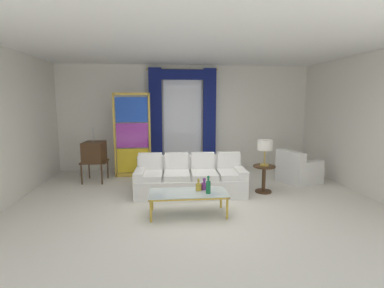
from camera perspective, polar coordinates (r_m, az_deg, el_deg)
ground_plane at (r=5.78m, az=1.17°, el=-11.70°), size 16.00×16.00×0.00m
wall_rear at (r=8.48m, az=-1.27°, el=5.19°), size 8.00×0.12×3.00m
wall_left at (r=6.71m, az=-32.34°, el=2.96°), size 0.12×7.00×3.00m
wall_right at (r=7.39m, az=30.10°, el=3.53°), size 0.12×7.00×3.00m
ceiling_slab at (r=6.29m, az=0.35°, el=17.89°), size 8.00×7.60×0.04m
curtained_window at (r=8.29m, az=-1.84°, el=6.78°), size 2.00×0.17×2.70m
couch_white_long at (r=6.35m, az=-0.37°, el=-6.91°), size 2.37×1.00×0.86m
coffee_table at (r=5.15m, az=-0.77°, el=-9.86°), size 1.36×0.61×0.41m
bottle_blue_decanter at (r=5.28m, az=2.43°, el=-8.19°), size 0.13×0.13×0.21m
bottle_crystal_tall at (r=5.21m, az=1.30°, el=-8.36°), size 0.11×0.11×0.22m
bottle_amber_squat at (r=5.05m, az=3.23°, el=-8.34°), size 0.08×0.08×0.31m
vintage_tv at (r=7.53m, az=-18.75°, el=-1.62°), size 0.62×0.63×1.35m
armchair_white at (r=7.59m, az=20.09°, el=-5.00°), size 1.05×1.04×0.80m
stained_glass_divider at (r=7.68m, az=-11.70°, el=1.34°), size 0.95×0.05×2.20m
peacock_figurine at (r=7.45m, az=-9.00°, el=-5.37°), size 0.44×0.60×0.50m
round_side_table at (r=6.56m, az=13.99°, el=-6.22°), size 0.48×0.48×0.59m
table_lamp_brass at (r=6.42m, az=14.20°, el=-0.41°), size 0.32×0.32×0.57m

